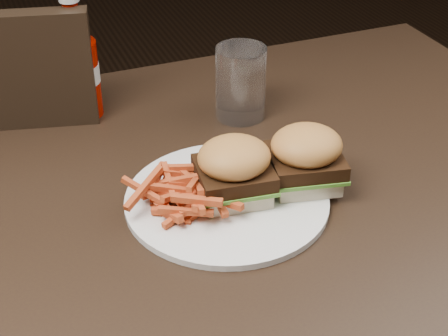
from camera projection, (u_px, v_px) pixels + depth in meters
name	position (u px, v px, depth m)	size (l,w,h in m)	color
dining_table	(207.00, 197.00, 0.96)	(1.20, 0.80, 0.04)	black
chair_far	(7.00, 210.00, 1.43)	(0.47, 0.47, 0.04)	black
plate	(227.00, 200.00, 0.91)	(0.27, 0.27, 0.01)	white
sandwich_half_a	(234.00, 189.00, 0.91)	(0.09, 0.08, 0.02)	beige
sandwich_half_b	(304.00, 177.00, 0.93)	(0.09, 0.08, 0.02)	beige
fries_pile	(184.00, 189.00, 0.89)	(0.11, 0.11, 0.05)	#B73315
ketchup_bottle	(79.00, 80.00, 1.09)	(0.07, 0.07, 0.13)	#9A0B00
tumbler	(241.00, 85.00, 1.09)	(0.08, 0.08, 0.13)	white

